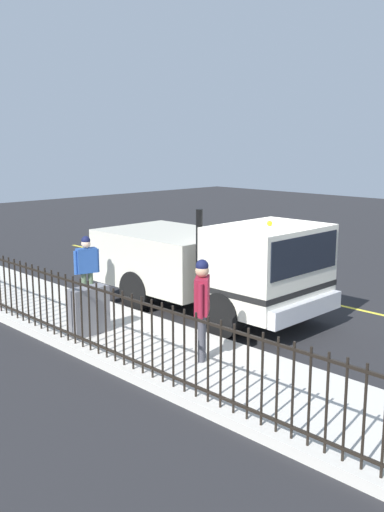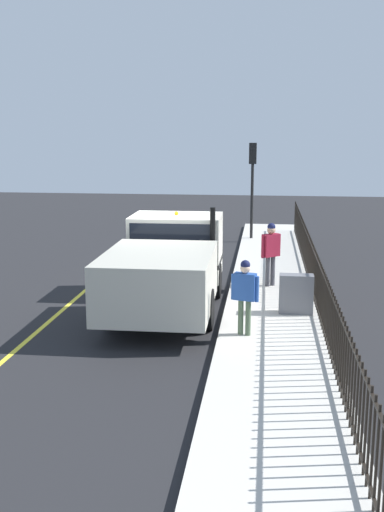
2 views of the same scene
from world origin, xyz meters
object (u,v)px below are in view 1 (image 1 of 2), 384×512
Objects in this scene: traffic_cone at (304,294)px; pedestrian_distant at (87,263)px; worker_standing at (202,299)px; utility_cabinet at (88,311)px; work_truck at (217,262)px.

pedestrian_distant is at bearing -39.87° from traffic_cone.
worker_standing is 1.10× the size of pedestrian_distant.
pedestrian_distant reaches higher than utility_cabinet.
utility_cabinet is 1.51× the size of traffic_cone.
utility_cabinet is (0.61, -2.61, -0.64)m from worker_standing.
work_truck reaches higher than pedestrian_distant.
utility_cabinet reaches higher than traffic_cone.
work_truck is 3.32m from worker_standing.
work_truck reaches higher than worker_standing.
utility_cabinet is (3.20, -0.54, -0.62)m from work_truck.
pedestrian_distant is at bearing -123.81° from utility_cabinet.
work_truck is 9.23× the size of traffic_cone.
work_truck is at bearing 170.49° from utility_cabinet.
utility_cabinet is at bearing -16.95° from traffic_cone.
traffic_cone is (-4.58, -1.03, -0.96)m from worker_standing.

